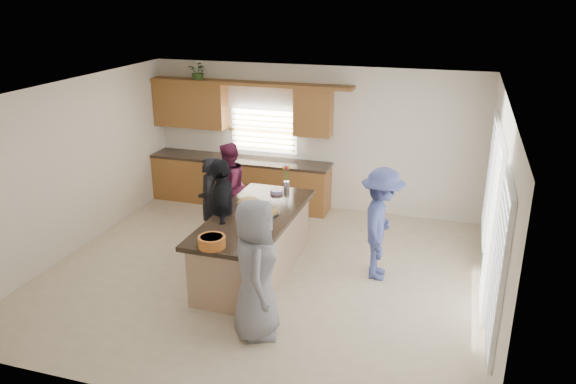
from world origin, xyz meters
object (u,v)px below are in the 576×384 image
(woman_left_back, at_px, (209,200))
(woman_right_back, at_px, (381,224))
(salad_bowl, at_px, (212,241))
(woman_right_front, at_px, (256,269))
(woman_left_mid, at_px, (229,186))
(island, at_px, (254,245))
(woman_left_front, at_px, (222,215))

(woman_left_back, bearing_deg, woman_right_back, 61.01)
(salad_bowl, height_order, woman_right_front, woman_right_front)
(woman_left_mid, bearing_deg, island, 40.68)
(woman_left_mid, distance_m, woman_left_front, 1.59)
(island, distance_m, woman_right_front, 1.71)
(salad_bowl, distance_m, woman_left_mid, 2.83)
(woman_left_mid, relative_size, woman_left_front, 0.89)
(island, distance_m, woman_left_back, 1.45)
(woman_right_front, bearing_deg, island, 1.42)
(woman_left_mid, bearing_deg, woman_right_back, 75.72)
(woman_right_back, distance_m, woman_right_front, 2.33)
(island, relative_size, woman_right_front, 1.50)
(salad_bowl, relative_size, woman_left_front, 0.20)
(island, distance_m, woman_left_front, 0.67)
(salad_bowl, xyz_separation_m, woman_left_front, (-0.37, 1.18, -0.14))
(woman_left_back, distance_m, woman_left_mid, 0.64)
(salad_bowl, height_order, woman_left_front, woman_left_front)
(island, xyz_separation_m, woman_right_front, (0.60, -1.53, 0.45))
(salad_bowl, distance_m, woman_right_front, 0.82)
(woman_left_front, distance_m, woman_right_front, 1.88)
(salad_bowl, relative_size, woman_right_back, 0.21)
(woman_left_mid, xyz_separation_m, woman_left_front, (0.53, -1.49, 0.10))
(woman_left_front, bearing_deg, woman_right_back, 78.31)
(island, relative_size, woman_left_mid, 1.71)
(salad_bowl, xyz_separation_m, woman_left_mid, (-0.90, 2.68, -0.24))
(woman_left_back, bearing_deg, woman_left_front, 15.11)
(island, distance_m, salad_bowl, 1.34)
(island, relative_size, woman_left_front, 1.51)
(woman_left_front, bearing_deg, salad_bowl, -4.98)
(salad_bowl, distance_m, woman_left_front, 1.25)
(woman_left_front, bearing_deg, woman_left_back, -166.28)
(island, xyz_separation_m, woman_left_mid, (-1.04, 1.48, 0.34))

